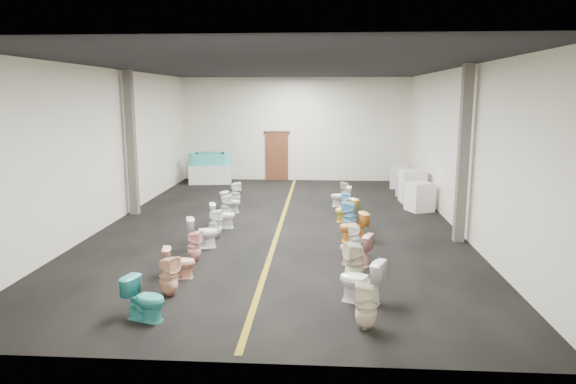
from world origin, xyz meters
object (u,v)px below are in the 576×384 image
object	(u,v)px
toilet_left_5	(215,224)
toilet_right_0	(366,306)
appliance_crate_d	(401,176)
toilet_right_3	(356,249)
toilet_left_3	(194,246)
toilet_left_7	(226,207)
display_table	(210,174)
toilet_right_7	(346,210)
toilet_right_5	(353,227)
appliance_crate_a	(420,197)
toilet_right_9	(341,196)
toilet_right_1	(361,281)
toilet_right_4	(355,239)
toilet_left_1	(169,276)
appliance_crate_b	(413,186)
toilet_left_8	(231,202)
appliance_crate_c	(407,185)
bathtub	(210,158)
toilet_right_6	(350,216)
toilet_left_4	(203,233)
toilet_right_10	(345,192)
toilet_left_6	(222,216)
toilet_left_2	(179,263)
toilet_left_9	(235,194)
toilet_right_8	(347,203)
toilet_left_0	(145,299)
toilet_right_2	(355,263)

from	to	relation	value
toilet_left_5	toilet_right_0	world-z (taller)	toilet_right_0
appliance_crate_d	toilet_right_3	world-z (taller)	appliance_crate_d
toilet_left_3	toilet_left_7	world-z (taller)	toilet_left_7
display_table	toilet_right_7	size ratio (longest dim) A/B	2.56
toilet_left_3	toilet_right_5	bearing A→B (deg)	-55.06
appliance_crate_a	toilet_right_9	distance (m)	2.59
toilet_right_1	toilet_right_9	world-z (taller)	toilet_right_1
toilet_right_1	toilet_right_4	distance (m)	3.05
toilet_left_1	toilet_left_3	bearing A→B (deg)	25.74
toilet_right_0	toilet_right_9	distance (m)	9.30
appliance_crate_b	toilet_left_8	size ratio (longest dim) A/B	1.72
appliance_crate_c	toilet_left_1	world-z (taller)	appliance_crate_c
toilet_right_5	toilet_right_7	xyz separation A→B (m)	(-0.10, 2.07, -0.03)
bathtub	toilet_right_3	distance (m)	11.90
toilet_right_5	toilet_right_1	bearing A→B (deg)	-17.95
appliance_crate_a	toilet_right_6	xyz separation A→B (m)	(-2.42, -2.75, -0.04)
toilet_left_4	toilet_right_10	size ratio (longest dim) A/B	1.11
toilet_left_6	toilet_right_0	xyz separation A→B (m)	(3.54, -6.21, 0.03)
toilet_left_4	toilet_right_9	bearing A→B (deg)	-52.70
appliance_crate_a	toilet_left_2	xyz separation A→B (m)	(-6.13, -6.71, -0.14)
display_table	appliance_crate_b	bearing A→B (deg)	-23.48
toilet_right_4	appliance_crate_c	bearing A→B (deg)	168.37
appliance_crate_b	toilet_left_9	distance (m)	6.24
toilet_right_7	toilet_left_6	bearing A→B (deg)	-98.23
appliance_crate_c	toilet_left_4	world-z (taller)	appliance_crate_c
toilet_left_1	toilet_left_5	bearing A→B (deg)	24.27
toilet_right_8	toilet_right_4	bearing A→B (deg)	9.89
appliance_crate_a	toilet_right_4	size ratio (longest dim) A/B	1.37
toilet_left_6	toilet_right_10	xyz separation A→B (m)	(3.65, 4.01, -0.02)
appliance_crate_a	toilet_left_1	bearing A→B (deg)	-128.40
toilet_right_0	toilet_right_7	bearing A→B (deg)	-175.58
toilet_right_8	toilet_left_7	bearing A→B (deg)	-66.71
toilet_left_7	toilet_left_9	size ratio (longest dim) A/B	0.94
toilet_left_2	toilet_right_6	size ratio (longest dim) A/B	0.78
toilet_right_5	appliance_crate_a	bearing A→B (deg)	130.83
toilet_left_1	toilet_left_4	world-z (taller)	toilet_left_4
toilet_left_3	toilet_right_0	world-z (taller)	toilet_right_0
toilet_right_1	toilet_right_10	world-z (taller)	toilet_right_1
toilet_left_5	appliance_crate_b	bearing A→B (deg)	-45.98
toilet_right_4	toilet_right_7	size ratio (longest dim) A/B	0.99
toilet_left_6	toilet_right_0	world-z (taller)	toilet_right_0
toilet_left_0	toilet_left_2	size ratio (longest dim) A/B	1.12
appliance_crate_d	toilet_left_2	size ratio (longest dim) A/B	1.48
toilet_left_3	display_table	bearing A→B (deg)	18.29
toilet_right_6	toilet_right_3	bearing A→B (deg)	19.33
toilet_left_6	toilet_right_9	bearing A→B (deg)	-61.44
toilet_left_4	toilet_left_7	xyz separation A→B (m)	(0.02, 3.02, -0.01)
toilet_left_6	toilet_right_4	distance (m)	4.19
appliance_crate_a	toilet_right_2	xyz separation A→B (m)	(-2.53, -6.80, -0.04)
toilet_left_2	toilet_right_7	world-z (taller)	toilet_right_7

